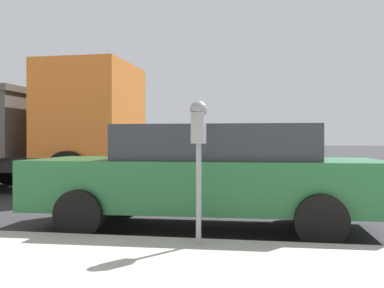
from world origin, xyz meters
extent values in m
plane|color=#2B2B2D|center=(0.00, 0.00, 0.00)|extent=(220.00, 220.00, 0.00)
cylinder|color=gray|center=(-2.51, 0.84, 0.68)|extent=(0.06, 0.06, 1.11)
cube|color=gray|center=(-2.51, 0.84, 1.41)|extent=(0.20, 0.14, 0.34)
sphere|color=gray|center=(-2.51, 0.84, 1.61)|extent=(0.19, 0.19, 0.19)
cube|color=gold|center=(-2.41, 0.84, 1.36)|extent=(0.01, 0.11, 0.12)
cube|color=black|center=(-2.41, 0.84, 1.48)|extent=(0.01, 0.10, 0.08)
cube|color=#1E5B33|center=(-1.00, 1.01, 0.66)|extent=(1.96, 4.91, 0.68)
cube|color=#232833|center=(-0.99, 0.81, 1.24)|extent=(1.68, 2.77, 0.48)
cylinder|color=black|center=(-1.95, 2.49, 0.32)|extent=(0.24, 0.65, 0.64)
cylinder|color=black|center=(-0.13, 2.54, 0.32)|extent=(0.24, 0.65, 0.64)
cylinder|color=black|center=(-1.86, -0.52, 0.32)|extent=(0.24, 0.65, 0.64)
cylinder|color=black|center=(-0.04, -0.47, 0.32)|extent=(0.24, 0.65, 0.64)
cube|color=black|center=(3.14, 6.80, 0.70)|extent=(2.20, 6.73, 0.35)
cube|color=#C66623|center=(3.12, 4.45, 2.01)|extent=(2.53, 2.04, 2.27)
cylinder|color=black|center=(4.37, 4.44, 0.52)|extent=(0.31, 1.04, 1.04)
cylinder|color=black|center=(1.86, 4.47, 0.52)|extent=(0.31, 1.04, 1.04)
cylinder|color=black|center=(4.40, 7.46, 0.52)|extent=(0.31, 1.04, 1.04)
camera|label=1|loc=(-7.36, 0.05, 1.27)|focal=42.00mm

